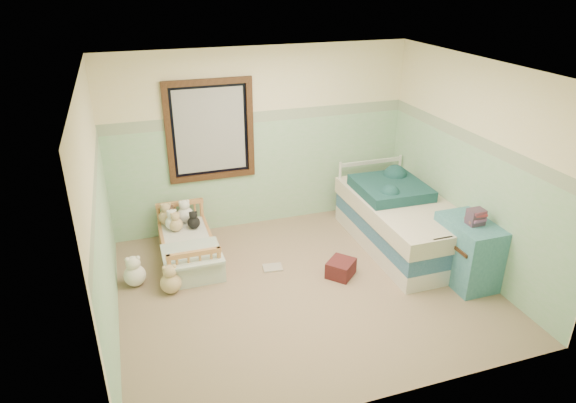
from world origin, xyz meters
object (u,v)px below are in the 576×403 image
object	(u,v)px
plush_floor_cream	(135,275)
dresser	(467,252)
red_pillow	(341,268)
floor_book	(273,268)
plush_floor_tan	(171,283)
toddler_bed_frame	(189,253)
twin_bed_frame	(401,238)

from	to	relation	value
plush_floor_cream	dresser	size ratio (longest dim) A/B	0.33
red_pillow	floor_book	size ratio (longest dim) A/B	1.36
plush_floor_tan	floor_book	bearing A→B (deg)	5.32
dresser	red_pillow	distance (m)	1.48
plush_floor_tan	floor_book	world-z (taller)	plush_floor_tan
plush_floor_tan	red_pillow	xyz separation A→B (m)	(1.99, -0.29, -0.02)
red_pillow	plush_floor_cream	bearing A→B (deg)	166.45
toddler_bed_frame	floor_book	world-z (taller)	toddler_bed_frame
twin_bed_frame	floor_book	size ratio (longest dim) A/B	8.63
plush_floor_cream	floor_book	distance (m)	1.64
plush_floor_tan	floor_book	size ratio (longest dim) A/B	1.02
toddler_bed_frame	dresser	world-z (taller)	dresser
plush_floor_tan	floor_book	xyz separation A→B (m)	(1.25, 0.12, -0.11)
twin_bed_frame	plush_floor_tan	bearing A→B (deg)	-177.71
plush_floor_cream	dresser	distance (m)	3.89
red_pillow	plush_floor_tan	bearing A→B (deg)	171.65
toddler_bed_frame	dresser	distance (m)	3.41
plush_floor_tan	toddler_bed_frame	bearing A→B (deg)	66.29
red_pillow	floor_book	bearing A→B (deg)	151.15
dresser	plush_floor_tan	bearing A→B (deg)	166.04
plush_floor_cream	plush_floor_tan	size ratio (longest dim) A/B	1.06
toddler_bed_frame	plush_floor_tan	bearing A→B (deg)	-113.71
toddler_bed_frame	twin_bed_frame	bearing A→B (deg)	-11.28
plush_floor_cream	plush_floor_tan	world-z (taller)	plush_floor_cream
red_pillow	floor_book	world-z (taller)	red_pillow
plush_floor_cream	floor_book	size ratio (longest dim) A/B	1.09
plush_floor_cream	dresser	bearing A→B (deg)	-16.60
plush_floor_tan	dresser	world-z (taller)	dresser
toddler_bed_frame	plush_floor_cream	xyz separation A→B (m)	(-0.68, -0.39, 0.05)
plush_floor_cream	dresser	world-z (taller)	dresser
plush_floor_cream	twin_bed_frame	bearing A→B (deg)	-2.64
dresser	floor_book	bearing A→B (deg)	155.67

